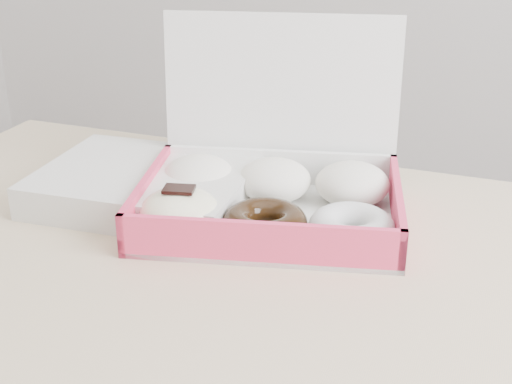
% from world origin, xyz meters
% --- Properties ---
extents(table, '(1.20, 0.80, 0.75)m').
position_xyz_m(table, '(0.00, 0.00, 0.67)').
color(table, '#D3BA8B').
rests_on(table, ground).
extents(donut_box, '(0.38, 0.34, 0.24)m').
position_xyz_m(donut_box, '(-0.06, 0.17, 0.79)').
color(donut_box, white).
rests_on(donut_box, table).
extents(newspapers, '(0.29, 0.24, 0.04)m').
position_xyz_m(newspapers, '(-0.23, 0.16, 0.77)').
color(newspapers, white).
rests_on(newspapers, table).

